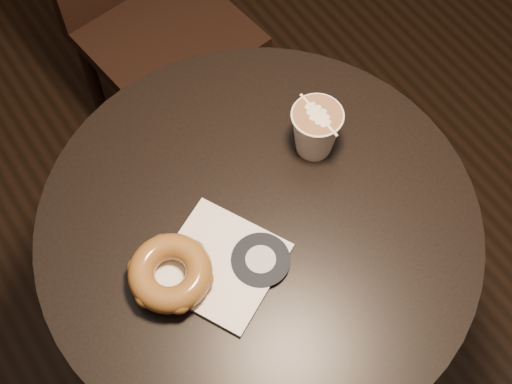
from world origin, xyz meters
TOP-DOWN VIEW (x-y plane):
  - cafe_table at (0.00, 0.00)m, footprint 0.70×0.70m
  - pastry_bag at (-0.09, -0.03)m, footprint 0.22×0.22m
  - doughnut at (-0.16, -0.01)m, footprint 0.12×0.12m
  - latte_cup at (0.15, 0.06)m, footprint 0.08×0.08m

SIDE VIEW (x-z plane):
  - cafe_table at x=0.00m, z-range 0.18..0.93m
  - pastry_bag at x=-0.09m, z-range 0.75..0.76m
  - doughnut at x=-0.16m, z-range 0.76..0.80m
  - latte_cup at x=0.15m, z-range 0.75..0.84m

